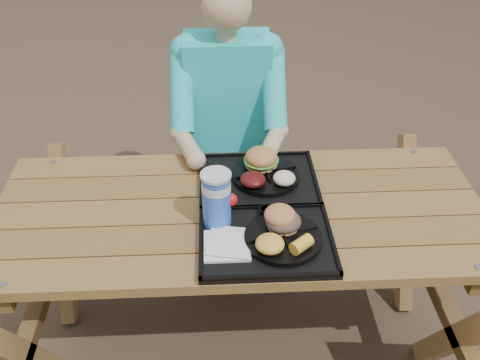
{
  "coord_description": "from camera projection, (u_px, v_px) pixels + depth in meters",
  "views": [
    {
      "loc": [
        -0.07,
        -1.51,
        1.99
      ],
      "look_at": [
        0.0,
        0.0,
        0.88
      ],
      "focal_mm": 40.0,
      "sensor_mm": 36.0,
      "label": 1
    }
  ],
  "objects": [
    {
      "name": "mac_cheese",
      "position": [
        270.0,
        244.0,
        1.71
      ],
      "size": [
        0.09,
        0.09,
        0.05
      ],
      "primitive_type": "ellipsoid",
      "color": "yellow",
      "rests_on": "plate_near"
    },
    {
      "name": "tray_near",
      "position": [
        266.0,
        242.0,
        1.8
      ],
      "size": [
        0.45,
        0.35,
        0.02
      ],
      "primitive_type": "cube",
      "color": "black",
      "rests_on": "picnic_table"
    },
    {
      "name": "soda_cup",
      "position": [
        217.0,
        200.0,
        1.8
      ],
      "size": [
        0.1,
        0.1,
        0.2
      ],
      "primitive_type": "cylinder",
      "color": "blue",
      "rests_on": "tray_near"
    },
    {
      "name": "plate_far",
      "position": [
        266.0,
        175.0,
        2.07
      ],
      "size": [
        0.26,
        0.26,
        0.02
      ],
      "primitive_type": "cylinder",
      "color": "black",
      "rests_on": "tray_far"
    },
    {
      "name": "burger",
      "position": [
        261.0,
        153.0,
        2.07
      ],
      "size": [
        0.13,
        0.13,
        0.11
      ],
      "primitive_type": null,
      "color": "#BB7942",
      "rests_on": "plate_far"
    },
    {
      "name": "diner",
      "position": [
        228.0,
        137.0,
        2.56
      ],
      "size": [
        0.48,
        0.84,
        1.28
      ],
      "primitive_type": null,
      "color": "#1CC5C5",
      "rests_on": "ground"
    },
    {
      "name": "baked_beans",
      "position": [
        253.0,
        180.0,
        1.99
      ],
      "size": [
        0.1,
        0.1,
        0.04
      ],
      "primitive_type": "ellipsoid",
      "color": "#4E0F0F",
      "rests_on": "plate_far"
    },
    {
      "name": "condiment_bbq",
      "position": [
        266.0,
        212.0,
        1.88
      ],
      "size": [
        0.05,
        0.05,
        0.03
      ],
      "primitive_type": "cylinder",
      "color": "black",
      "rests_on": "tray_near"
    },
    {
      "name": "ground",
      "position": [
        240.0,
        338.0,
        2.4
      ],
      "size": [
        60.0,
        60.0,
        0.0
      ],
      "primitive_type": "plane",
      "color": "#999999",
      "rests_on": "ground"
    },
    {
      "name": "sandwich",
      "position": [
        284.0,
        213.0,
        1.78
      ],
      "size": [
        0.11,
        0.11,
        0.12
      ],
      "primitive_type": null,
      "color": "#BF7B43",
      "rests_on": "plate_near"
    },
    {
      "name": "napkin_stack",
      "position": [
        227.0,
        245.0,
        1.76
      ],
      "size": [
        0.15,
        0.15,
        0.02
      ],
      "primitive_type": "cube",
      "rotation": [
        0.0,
        0.0,
        0.0
      ],
      "color": "silver",
      "rests_on": "tray_near"
    },
    {
      "name": "condiment_mustard",
      "position": [
        279.0,
        213.0,
        1.88
      ],
      "size": [
        0.05,
        0.05,
        0.03
      ],
      "primitive_type": "cylinder",
      "color": "yellow",
      "rests_on": "tray_near"
    },
    {
      "name": "cutlery_far",
      "position": [
        217.0,
        178.0,
        2.07
      ],
      "size": [
        0.05,
        0.15,
        0.01
      ],
      "primitive_type": "cube",
      "rotation": [
        0.0,
        0.0,
        -0.14
      ],
      "color": "black",
      "rests_on": "tray_far"
    },
    {
      "name": "tray_far",
      "position": [
        258.0,
        181.0,
        2.07
      ],
      "size": [
        0.45,
        0.35,
        0.02
      ],
      "primitive_type": "cube",
      "color": "black",
      "rests_on": "picnic_table"
    },
    {
      "name": "plate_near",
      "position": [
        283.0,
        238.0,
        1.78
      ],
      "size": [
        0.26,
        0.26,
        0.02
      ],
      "primitive_type": "cylinder",
      "color": "black",
      "rests_on": "tray_near"
    },
    {
      "name": "picnic_table",
      "position": [
        240.0,
        280.0,
        2.17
      ],
      "size": [
        1.8,
        1.49,
        0.75
      ],
      "primitive_type": null,
      "color": "#999999",
      "rests_on": "ground"
    },
    {
      "name": "potato_salad",
      "position": [
        284.0,
        178.0,
        2.0
      ],
      "size": [
        0.08,
        0.08,
        0.05
      ],
      "primitive_type": "ellipsoid",
      "color": "#ECE5C8",
      "rests_on": "plate_far"
    },
    {
      "name": "corn_cob",
      "position": [
        301.0,
        244.0,
        1.71
      ],
      "size": [
        0.1,
        0.1,
        0.04
      ],
      "primitive_type": null,
      "rotation": [
        0.0,
        0.0,
        0.68
      ],
      "color": "yellow",
      "rests_on": "plate_near"
    }
  ]
}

